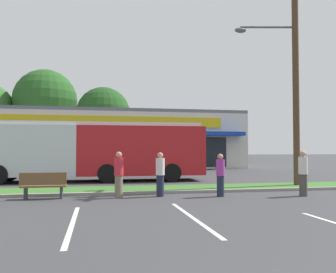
{
  "coord_description": "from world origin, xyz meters",
  "views": [
    {
      "loc": [
        -2.86,
        -1.43,
        1.77
      ],
      "look_at": [
        1.01,
        18.1,
        2.49
      ],
      "focal_mm": 38.57,
      "sensor_mm": 36.0,
      "label": 1
    }
  ],
  "objects_px": {
    "pedestrian_far": "(119,175)",
    "pedestrian_mid": "(160,174)",
    "city_bus": "(90,149)",
    "bus_stop_bench": "(44,185)",
    "utility_pole": "(293,68)",
    "pedestrian_near_bench": "(220,175)",
    "pedestrian_by_pole": "(303,173)"
  },
  "relations": [
    {
      "from": "bus_stop_bench",
      "to": "city_bus",
      "type": "bearing_deg",
      "value": -101.73
    },
    {
      "from": "pedestrian_mid",
      "to": "bus_stop_bench",
      "type": "bearing_deg",
      "value": 176.14
    },
    {
      "from": "pedestrian_near_bench",
      "to": "pedestrian_mid",
      "type": "relative_size",
      "value": 0.97
    },
    {
      "from": "bus_stop_bench",
      "to": "pedestrian_by_pole",
      "type": "xyz_separation_m",
      "value": [
        9.55,
        -1.04,
        0.36
      ]
    },
    {
      "from": "pedestrian_by_pole",
      "to": "pedestrian_far",
      "type": "xyz_separation_m",
      "value": [
        -6.9,
        0.85,
        -0.01
      ]
    },
    {
      "from": "city_bus",
      "to": "utility_pole",
      "type": "bearing_deg",
      "value": 152.78
    },
    {
      "from": "bus_stop_bench",
      "to": "utility_pole",
      "type": "bearing_deg",
      "value": -170.11
    },
    {
      "from": "pedestrian_by_pole",
      "to": "city_bus",
      "type": "bearing_deg",
      "value": -26.64
    },
    {
      "from": "pedestrian_by_pole",
      "to": "pedestrian_mid",
      "type": "bearing_deg",
      "value": 8.23
    },
    {
      "from": "pedestrian_mid",
      "to": "pedestrian_far",
      "type": "relative_size",
      "value": 0.98
    },
    {
      "from": "utility_pole",
      "to": "pedestrian_near_bench",
      "type": "relative_size",
      "value": 6.55
    },
    {
      "from": "city_bus",
      "to": "bus_stop_bench",
      "type": "height_order",
      "value": "city_bus"
    },
    {
      "from": "pedestrian_mid",
      "to": "utility_pole",
      "type": "bearing_deg",
      "value": 13.88
    },
    {
      "from": "pedestrian_by_pole",
      "to": "pedestrian_mid",
      "type": "relative_size",
      "value": 1.03
    },
    {
      "from": "utility_pole",
      "to": "pedestrian_mid",
      "type": "height_order",
      "value": "utility_pole"
    },
    {
      "from": "city_bus",
      "to": "pedestrian_by_pole",
      "type": "distance_m",
      "value": 11.47
    },
    {
      "from": "pedestrian_near_bench",
      "to": "pedestrian_mid",
      "type": "bearing_deg",
      "value": -125.61
    },
    {
      "from": "bus_stop_bench",
      "to": "pedestrian_near_bench",
      "type": "relative_size",
      "value": 1.0
    },
    {
      "from": "bus_stop_bench",
      "to": "pedestrian_near_bench",
      "type": "xyz_separation_m",
      "value": [
        6.43,
        -0.55,
        0.3
      ]
    },
    {
      "from": "city_bus",
      "to": "pedestrian_mid",
      "type": "bearing_deg",
      "value": 112.39
    },
    {
      "from": "bus_stop_bench",
      "to": "pedestrian_near_bench",
      "type": "distance_m",
      "value": 6.46
    },
    {
      "from": "pedestrian_by_pole",
      "to": "pedestrian_far",
      "type": "height_order",
      "value": "pedestrian_by_pole"
    },
    {
      "from": "pedestrian_far",
      "to": "pedestrian_mid",
      "type": "bearing_deg",
      "value": -124.92
    },
    {
      "from": "utility_pole",
      "to": "city_bus",
      "type": "bearing_deg",
      "value": 151.46
    },
    {
      "from": "bus_stop_bench",
      "to": "pedestrian_mid",
      "type": "xyz_separation_m",
      "value": [
        4.21,
        -0.09,
        0.33
      ]
    },
    {
      "from": "bus_stop_bench",
      "to": "pedestrian_far",
      "type": "bearing_deg",
      "value": 175.92
    },
    {
      "from": "city_bus",
      "to": "pedestrian_far",
      "type": "distance_m",
      "value": 7.38
    },
    {
      "from": "pedestrian_near_bench",
      "to": "city_bus",
      "type": "bearing_deg",
      "value": -170.71
    },
    {
      "from": "bus_stop_bench",
      "to": "pedestrian_mid",
      "type": "bearing_deg",
      "value": 178.79
    },
    {
      "from": "city_bus",
      "to": "pedestrian_by_pole",
      "type": "bearing_deg",
      "value": 136.38
    },
    {
      "from": "utility_pole",
      "to": "pedestrian_by_pole",
      "type": "relative_size",
      "value": 6.13
    },
    {
      "from": "pedestrian_by_pole",
      "to": "pedestrian_near_bench",
      "type": "bearing_deg",
      "value": 9.39
    }
  ]
}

